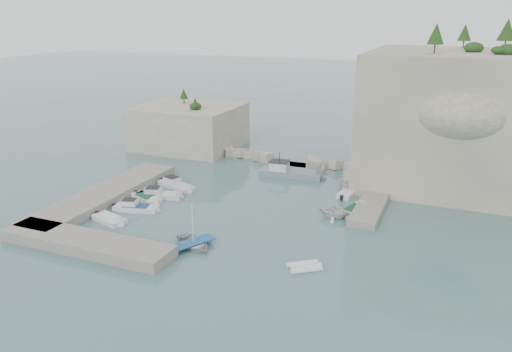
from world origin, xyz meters
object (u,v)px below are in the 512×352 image
at_px(tender_east_b, 354,212).
at_px(tender_east_d, 355,192).
at_px(work_boat, 291,176).
at_px(motorboat_d, 136,210).
at_px(motorboat_c, 146,200).
at_px(inflatable_dinghy, 304,269).
at_px(tender_east_c, 348,195).
at_px(motorboat_b, 160,197).
at_px(motorboat_a, 176,188).
at_px(motorboat_e, 110,222).
at_px(rowboat, 194,247).
at_px(tender_east_a, 334,218).

xyz_separation_m(tender_east_b, tender_east_d, (-1.34, 6.96, 0.00)).
bearing_deg(work_boat, motorboat_d, -128.92).
bearing_deg(motorboat_c, inflatable_dinghy, 0.52).
distance_m(tender_east_c, tender_east_d, 1.46).
xyz_separation_m(motorboat_c, tender_east_d, (22.86, 12.65, 0.00)).
xyz_separation_m(motorboat_b, tender_east_b, (23.09, 4.33, 0.00)).
relative_size(motorboat_a, tender_east_d, 1.21).
height_order(tender_east_c, tender_east_d, tender_east_d).
relative_size(motorboat_e, tender_east_d, 0.88).
xyz_separation_m(motorboat_b, tender_east_c, (21.18, 9.94, 0.00)).
xyz_separation_m(motorboat_b, rowboat, (10.54, -10.33, 0.00)).
distance_m(motorboat_d, tender_east_c, 25.86).
xyz_separation_m(motorboat_e, rowboat, (11.49, -1.88, 0.00)).
bearing_deg(motorboat_d, tender_east_b, 8.04).
bearing_deg(rowboat, motorboat_d, 90.58).
bearing_deg(tender_east_c, tender_east_d, -15.46).
height_order(tender_east_b, tender_east_c, same).
height_order(motorboat_c, motorboat_d, motorboat_d).
distance_m(motorboat_a, tender_east_d, 23.01).
relative_size(motorboat_d, rowboat, 1.22).
relative_size(motorboat_e, work_boat, 0.48).
xyz_separation_m(motorboat_e, work_boat, (13.18, 22.56, 0.00)).
distance_m(motorboat_b, tender_east_b, 23.49).
relative_size(rowboat, work_boat, 0.49).
bearing_deg(inflatable_dinghy, tender_east_b, 48.50).
distance_m(motorboat_d, inflatable_dinghy, 22.71).
bearing_deg(rowboat, tender_east_a, -12.67).
bearing_deg(tender_east_b, motorboat_d, 129.66).
bearing_deg(motorboat_c, tender_east_a, 30.57).
xyz_separation_m(motorboat_a, motorboat_b, (0.06, -3.96, 0.00)).
distance_m(motorboat_b, inflatable_dinghy, 24.14).
relative_size(rowboat, tender_east_b, 0.92).
bearing_deg(tender_east_b, inflatable_dinghy, -166.47).
bearing_deg(rowboat, inflatable_dinghy, -61.81).
height_order(motorboat_c, rowboat, rowboat).
relative_size(inflatable_dinghy, tender_east_d, 0.61).
bearing_deg(tender_east_c, rowboat, 159.77).
xyz_separation_m(rowboat, inflatable_dinghy, (11.24, -0.08, 0.00)).
relative_size(tender_east_a, tender_east_d, 0.70).
bearing_deg(tender_east_b, tender_east_c, 37.40).
distance_m(tender_east_c, work_boat, 9.87).
distance_m(rowboat, work_boat, 24.50).
xyz_separation_m(motorboat_b, motorboat_e, (-0.95, -8.45, 0.00)).
relative_size(rowboat, tender_east_a, 1.28).
bearing_deg(motorboat_e, motorboat_d, 95.22).
distance_m(motorboat_e, rowboat, 11.64).
height_order(inflatable_dinghy, work_boat, work_boat).
relative_size(inflatable_dinghy, tender_east_c, 0.63).
relative_size(motorboat_d, tender_east_d, 1.09).
height_order(tender_east_a, tender_east_d, tender_east_d).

